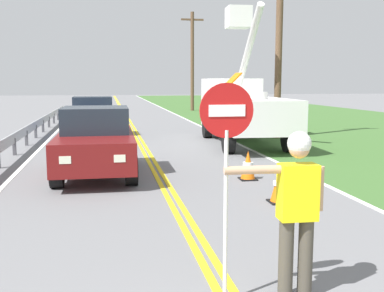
{
  "coord_description": "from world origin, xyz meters",
  "views": [
    {
      "loc": [
        -1.26,
        -1.66,
        2.34
      ],
      "look_at": [
        0.22,
        6.3,
        1.2
      ],
      "focal_mm": 42.96,
      "sensor_mm": 36.0,
      "label": 1
    }
  ],
  "objects_px": {
    "flagger_worker": "(296,204)",
    "traffic_cone_mid": "(248,166)",
    "oncoming_sedan_second": "(93,117)",
    "utility_bucket_truck": "(241,106)",
    "traffic_cone_lead": "(279,186)",
    "utility_pole_mid": "(192,60)",
    "oncoming_sedan_nearest": "(96,142)",
    "stop_sign_paddle": "(226,144)",
    "utility_pole_near": "(279,32)"
  },
  "relations": [
    {
      "from": "oncoming_sedan_second",
      "to": "traffic_cone_lead",
      "type": "bearing_deg",
      "value": -71.92
    },
    {
      "from": "oncoming_sedan_second",
      "to": "utility_pole_near",
      "type": "bearing_deg",
      "value": -15.03
    },
    {
      "from": "utility_bucket_truck",
      "to": "traffic_cone_lead",
      "type": "relative_size",
      "value": 9.88
    },
    {
      "from": "utility_bucket_truck",
      "to": "oncoming_sedan_nearest",
      "type": "distance_m",
      "value": 7.51
    },
    {
      "from": "utility_pole_mid",
      "to": "utility_pole_near",
      "type": "bearing_deg",
      "value": -89.68
    },
    {
      "from": "utility_bucket_truck",
      "to": "flagger_worker",
      "type": "bearing_deg",
      "value": -103.99
    },
    {
      "from": "stop_sign_paddle",
      "to": "utility_pole_mid",
      "type": "height_order",
      "value": "utility_pole_mid"
    },
    {
      "from": "flagger_worker",
      "to": "traffic_cone_mid",
      "type": "distance_m",
      "value": 6.12
    },
    {
      "from": "traffic_cone_lead",
      "to": "stop_sign_paddle",
      "type": "bearing_deg",
      "value": -118.87
    },
    {
      "from": "oncoming_sedan_second",
      "to": "utility_pole_mid",
      "type": "bearing_deg",
      "value": 65.89
    },
    {
      "from": "flagger_worker",
      "to": "traffic_cone_lead",
      "type": "distance_m",
      "value": 4.07
    },
    {
      "from": "flagger_worker",
      "to": "utility_pole_near",
      "type": "distance_m",
      "value": 14.82
    },
    {
      "from": "oncoming_sedan_second",
      "to": "traffic_cone_mid",
      "type": "distance_m",
      "value": 10.43
    },
    {
      "from": "oncoming_sedan_nearest",
      "to": "oncoming_sedan_second",
      "type": "distance_m",
      "value": 8.41
    },
    {
      "from": "oncoming_sedan_nearest",
      "to": "oncoming_sedan_second",
      "type": "height_order",
      "value": "same"
    },
    {
      "from": "utility_pole_near",
      "to": "utility_bucket_truck",
      "type": "bearing_deg",
      "value": -148.85
    },
    {
      "from": "flagger_worker",
      "to": "traffic_cone_mid",
      "type": "bearing_deg",
      "value": 77.29
    },
    {
      "from": "utility_pole_mid",
      "to": "traffic_cone_mid",
      "type": "bearing_deg",
      "value": -97.67
    },
    {
      "from": "oncoming_sedan_nearest",
      "to": "traffic_cone_lead",
      "type": "height_order",
      "value": "oncoming_sedan_nearest"
    },
    {
      "from": "traffic_cone_lead",
      "to": "traffic_cone_mid",
      "type": "relative_size",
      "value": 1.0
    },
    {
      "from": "traffic_cone_lead",
      "to": "traffic_cone_mid",
      "type": "distance_m",
      "value": 2.14
    },
    {
      "from": "flagger_worker",
      "to": "oncoming_sedan_second",
      "type": "xyz_separation_m",
      "value": [
        -2.55,
        15.6,
        -0.21
      ]
    },
    {
      "from": "stop_sign_paddle",
      "to": "utility_pole_near",
      "type": "distance_m",
      "value": 14.94
    },
    {
      "from": "traffic_cone_mid",
      "to": "traffic_cone_lead",
      "type": "bearing_deg",
      "value": -90.96
    },
    {
      "from": "stop_sign_paddle",
      "to": "utility_pole_mid",
      "type": "bearing_deg",
      "value": 80.05
    },
    {
      "from": "flagger_worker",
      "to": "utility_pole_mid",
      "type": "relative_size",
      "value": 0.23
    },
    {
      "from": "utility_pole_mid",
      "to": "stop_sign_paddle",
      "type": "bearing_deg",
      "value": -99.95
    },
    {
      "from": "oncoming_sedan_second",
      "to": "flagger_worker",
      "type": "bearing_deg",
      "value": -80.71
    },
    {
      "from": "traffic_cone_mid",
      "to": "oncoming_sedan_second",
      "type": "bearing_deg",
      "value": 111.93
    },
    {
      "from": "oncoming_sedan_second",
      "to": "utility_bucket_truck",
      "type": "bearing_deg",
      "value": -29.2
    },
    {
      "from": "traffic_cone_mid",
      "to": "utility_pole_near",
      "type": "bearing_deg",
      "value": 64.53
    },
    {
      "from": "utility_pole_near",
      "to": "traffic_cone_lead",
      "type": "relative_size",
      "value": 11.78
    },
    {
      "from": "flagger_worker",
      "to": "stop_sign_paddle",
      "type": "relative_size",
      "value": 0.78
    },
    {
      "from": "flagger_worker",
      "to": "utility_bucket_truck",
      "type": "distance_m",
      "value": 12.83
    },
    {
      "from": "traffic_cone_mid",
      "to": "stop_sign_paddle",
      "type": "bearing_deg",
      "value": -109.66
    },
    {
      "from": "stop_sign_paddle",
      "to": "traffic_cone_mid",
      "type": "distance_m",
      "value": 6.41
    },
    {
      "from": "oncoming_sedan_second",
      "to": "oncoming_sedan_nearest",
      "type": "bearing_deg",
      "value": -87.92
    },
    {
      "from": "flagger_worker",
      "to": "utility_pole_near",
      "type": "height_order",
      "value": "utility_pole_near"
    },
    {
      "from": "utility_bucket_truck",
      "to": "utility_pole_near",
      "type": "height_order",
      "value": "utility_pole_near"
    },
    {
      "from": "flagger_worker",
      "to": "traffic_cone_mid",
      "type": "relative_size",
      "value": 2.61
    },
    {
      "from": "flagger_worker",
      "to": "traffic_cone_lead",
      "type": "relative_size",
      "value": 2.61
    },
    {
      "from": "utility_bucket_truck",
      "to": "utility_pole_mid",
      "type": "distance_m",
      "value": 20.01
    },
    {
      "from": "stop_sign_paddle",
      "to": "utility_pole_near",
      "type": "relative_size",
      "value": 0.28
    },
    {
      "from": "utility_bucket_truck",
      "to": "utility_pole_mid",
      "type": "xyz_separation_m",
      "value": [
        1.78,
        19.75,
        2.67
      ]
    },
    {
      "from": "utility_bucket_truck",
      "to": "oncoming_sedan_nearest",
      "type": "xyz_separation_m",
      "value": [
        -5.35,
        -5.25,
        -0.57
      ]
    },
    {
      "from": "oncoming_sedan_nearest",
      "to": "traffic_cone_lead",
      "type": "relative_size",
      "value": 5.9
    },
    {
      "from": "flagger_worker",
      "to": "traffic_cone_mid",
      "type": "xyz_separation_m",
      "value": [
        1.34,
        5.93,
        -0.71
      ]
    },
    {
      "from": "oncoming_sedan_second",
      "to": "traffic_cone_mid",
      "type": "height_order",
      "value": "oncoming_sedan_second"
    },
    {
      "from": "utility_pole_mid",
      "to": "oncoming_sedan_nearest",
      "type": "bearing_deg",
      "value": -105.9
    },
    {
      "from": "utility_pole_mid",
      "to": "traffic_cone_lead",
      "type": "height_order",
      "value": "utility_pole_mid"
    }
  ]
}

